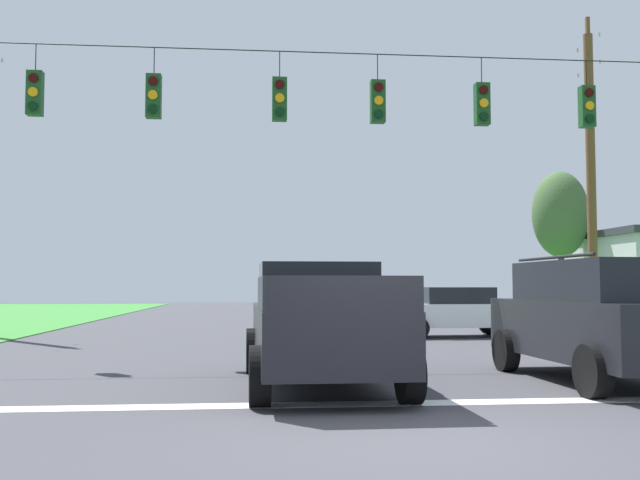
# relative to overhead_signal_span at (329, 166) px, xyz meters

# --- Properties ---
(ground_plane) EXTENTS (120.00, 120.00, 0.00)m
(ground_plane) POSITION_rel_overhead_signal_span_xyz_m (-0.10, -8.27, -4.19)
(ground_plane) COLOR #3D3D42
(stop_bar_stripe) EXTENTS (15.93, 0.45, 0.01)m
(stop_bar_stripe) POSITION_rel_overhead_signal_span_xyz_m (-0.10, -5.99, -4.18)
(stop_bar_stripe) COLOR white
(stop_bar_stripe) RESTS_ON ground
(lane_dash_0) EXTENTS (2.50, 0.15, 0.01)m
(lane_dash_0) POSITION_rel_overhead_signal_span_xyz_m (-0.10, 0.01, -4.18)
(lane_dash_0) COLOR white
(lane_dash_0) RESTS_ON ground
(lane_dash_1) EXTENTS (2.50, 0.15, 0.01)m
(lane_dash_1) POSITION_rel_overhead_signal_span_xyz_m (-0.10, 6.10, -4.18)
(lane_dash_1) COLOR white
(lane_dash_1) RESTS_ON ground
(lane_dash_2) EXTENTS (2.50, 0.15, 0.01)m
(lane_dash_2) POSITION_rel_overhead_signal_span_xyz_m (-0.10, 13.98, -4.18)
(lane_dash_2) COLOR white
(lane_dash_2) RESTS_ON ground
(lane_dash_3) EXTENTS (2.50, 0.15, 0.01)m
(lane_dash_3) POSITION_rel_overhead_signal_span_xyz_m (-0.10, 18.36, -4.18)
(lane_dash_3) COLOR white
(lane_dash_3) RESTS_ON ground
(overhead_signal_span) EXTENTS (19.04, 0.31, 7.29)m
(overhead_signal_span) POSITION_rel_overhead_signal_span_xyz_m (0.00, 0.00, 0.00)
(overhead_signal_span) COLOR brown
(overhead_signal_span) RESTS_ON ground
(pickup_truck) EXTENTS (2.34, 5.43, 1.95)m
(pickup_truck) POSITION_rel_overhead_signal_span_xyz_m (-0.60, -4.14, -3.22)
(pickup_truck) COLOR black
(pickup_truck) RESTS_ON ground
(suv_black) EXTENTS (2.31, 4.85, 2.05)m
(suv_black) POSITION_rel_overhead_signal_span_xyz_m (4.02, -4.23, -3.13)
(suv_black) COLOR black
(suv_black) RESTS_ON ground
(distant_car_crossing_white) EXTENTS (4.37, 2.15, 1.52)m
(distant_car_crossing_white) POSITION_rel_overhead_signal_span_xyz_m (4.59, 6.26, -3.40)
(distant_car_crossing_white) COLOR silver
(distant_car_crossing_white) RESTS_ON ground
(utility_pole_mid_right) EXTENTS (0.31, 1.67, 10.59)m
(utility_pole_mid_right) POSITION_rel_overhead_signal_span_xyz_m (9.55, 7.27, 1.06)
(utility_pole_mid_right) COLOR brown
(utility_pole_mid_right) RESTS_ON ground
(tree_roadside_right) EXTENTS (2.51, 2.51, 6.77)m
(tree_roadside_right) POSITION_rel_overhead_signal_span_xyz_m (12.34, 16.03, 0.59)
(tree_roadside_right) COLOR brown
(tree_roadside_right) RESTS_ON ground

